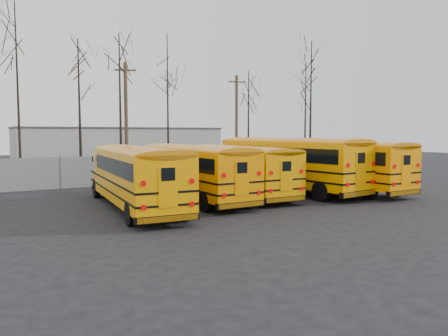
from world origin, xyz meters
TOP-DOWN VIEW (x-y plane):
  - ground at (0.00, 0.00)m, footprint 120.00×120.00m
  - fence at (0.00, 12.00)m, footprint 40.00×0.04m
  - distant_building at (2.00, 32.00)m, footprint 22.00×8.00m
  - bus_a at (-6.41, 2.25)m, footprint 3.40×10.71m
  - bus_b at (-2.93, 3.48)m, footprint 2.47×10.52m
  - bus_c at (-0.03, 3.68)m, footprint 2.72×10.25m
  - bus_d at (3.36, 3.59)m, footprint 3.87×11.95m
  - bus_e at (6.28, 2.51)m, footprint 2.72×11.07m
  - utility_pole_left at (-2.87, 14.51)m, footprint 1.51×0.53m
  - utility_pole_right at (8.09, 16.74)m, footprint 1.53×0.39m
  - tree_2 at (-10.04, 14.49)m, footprint 0.26×0.26m
  - tree_3 at (-5.42, 17.98)m, footprint 0.26×0.26m
  - tree_4 at (-2.67, 16.53)m, footprint 0.26×0.26m
  - tree_5 at (1.41, 16.77)m, footprint 0.26×0.26m
  - tree_6 at (9.75, 17.29)m, footprint 0.26×0.26m
  - tree_7 at (15.11, 15.49)m, footprint 0.26×0.26m
  - tree_8 at (17.85, 17.83)m, footprint 0.26×0.26m

SIDE VIEW (x-z plane):
  - ground at x=0.00m, z-range 0.00..0.00m
  - fence at x=0.00m, z-range 0.00..2.00m
  - bus_c at x=-0.03m, z-range 0.24..3.09m
  - bus_b at x=-2.93m, z-range 0.25..3.19m
  - bus_a at x=-6.41m, z-range 0.25..3.20m
  - bus_e at x=6.28m, z-range 0.26..3.35m
  - bus_d at x=3.36m, z-range 0.28..3.57m
  - distant_building at x=2.00m, z-range 0.00..4.00m
  - utility_pole_left at x=-2.87m, z-range 0.12..8.76m
  - utility_pole_right at x=8.09m, z-range 0.12..8.78m
  - tree_6 at x=9.75m, z-range 0.00..9.25m
  - tree_7 at x=15.11m, z-range 0.00..10.04m
  - tree_3 at x=-5.42m, z-range 0.00..10.69m
  - tree_4 at x=-2.67m, z-range 0.00..11.13m
  - tree_5 at x=1.41m, z-range 0.00..11.64m
  - tree_2 at x=-10.04m, z-range 0.00..11.92m
  - tree_8 at x=17.85m, z-range 0.00..12.89m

